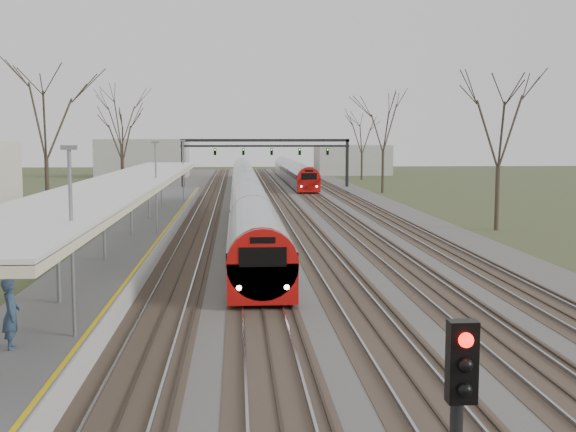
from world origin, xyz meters
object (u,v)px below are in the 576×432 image
Objects in this scene: passenger at (11,314)px; signal_post at (458,430)px; train_far at (293,172)px; train_near at (246,187)px.

signal_post is at bearing -151.51° from passenger.
train_near is at bearing -102.99° from train_far.
passenger is at bearing 130.46° from signal_post.
passenger is 12.76m from signal_post.
signal_post reaches higher than train_near.
passenger is (-6.51, -52.14, 0.42)m from train_near.
passenger is (-13.51, -82.49, 0.42)m from train_far.
train_far is 11.03× the size of signal_post.
signal_post is (1.75, -61.84, 1.25)m from train_near.
signal_post is (8.26, -9.69, 0.83)m from passenger.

